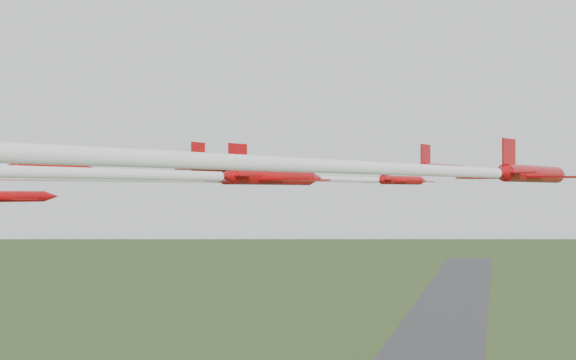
% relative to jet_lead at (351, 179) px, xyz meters
% --- Properties ---
extents(jet_lead, '(21.70, 42.14, 2.52)m').
position_rel_jet_lead_xyz_m(jet_lead, '(0.00, 0.00, 0.00)').
color(jet_lead, '#AC090B').
extents(jet_row2_left, '(30.42, 57.23, 2.50)m').
position_rel_jet_lead_xyz_m(jet_row2_left, '(-20.81, -10.75, -0.03)').
color(jet_row2_left, '#AC090B').
extents(jet_row2_right, '(18.83, 45.18, 2.95)m').
position_rel_jet_lead_xyz_m(jet_row2_right, '(6.95, -14.28, 0.75)').
color(jet_row2_right, '#AC090B').
extents(jet_row3_mid, '(17.96, 41.42, 2.70)m').
position_rel_jet_lead_xyz_m(jet_row3_mid, '(-13.12, -20.72, 1.07)').
color(jet_row3_mid, '#AC090B').
extents(jet_row3_right, '(26.83, 55.24, 2.88)m').
position_rel_jet_lead_xyz_m(jet_row3_right, '(11.72, -39.32, -0.09)').
color(jet_row3_right, '#AC090B').
extents(jet_row4_right, '(26.95, 62.20, 2.61)m').
position_rel_jet_lead_xyz_m(jet_row4_right, '(-6.06, -50.13, -0.35)').
color(jet_row4_right, '#AC090B').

